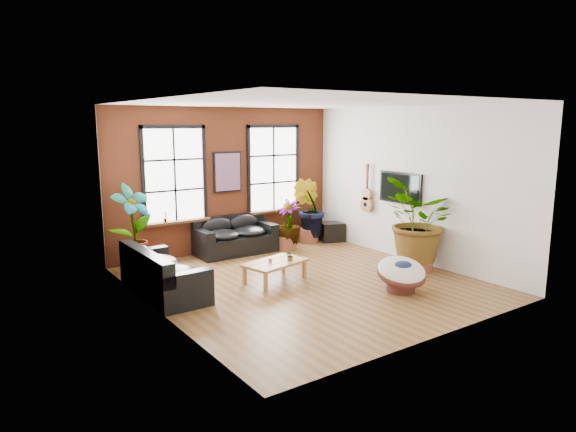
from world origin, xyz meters
The scene contains 19 objects.
room centered at (0.00, 0.15, 1.75)m, with size 6.04×6.54×3.54m.
sofa_back centered at (-0.02, 2.88, 0.40)m, with size 1.96×0.97×0.89m.
sofa_left centered at (-2.62, 0.92, 0.40)m, with size 0.96×2.22×0.87m.
coffee_table centered at (-0.46, 0.39, 0.36)m, with size 1.40×1.00×0.49m.
papasan_chair centered at (1.14, -1.49, 0.36)m, with size 1.21×1.22×0.70m.
poster centered at (0.00, 3.18, 1.95)m, with size 0.74×0.06×0.98m.
tv_wall_unit centered at (2.93, 0.60, 1.54)m, with size 0.13×1.86×1.20m.
media_box centered at (2.74, 2.48, 0.25)m, with size 0.74×0.67×0.50m.
pot_back_left centered at (-2.58, 2.63, 0.18)m, with size 0.57×0.57×0.37m.
pot_back_right centered at (2.15, 2.73, 0.18)m, with size 0.52×0.52×0.37m.
pot_right_wall centered at (2.50, -0.74, 0.21)m, with size 0.75×0.75×0.43m.
pot_mid centered at (1.20, 2.38, 0.18)m, with size 0.53×0.53×0.36m.
floor_plant_back_left centered at (-2.55, 2.64, 1.02)m, with size 0.92×0.62×1.75m, color #165429.
floor_plant_back_right centered at (2.16, 2.75, 0.91)m, with size 0.83×0.67×1.52m, color #165429.
floor_plant_right_wall centered at (2.48, -0.73, 1.08)m, with size 1.66×1.44×1.85m, color #165429.
floor_plant_mid centered at (1.24, 2.37, 0.69)m, with size 0.62×0.62×1.10m, color #165429.
table_plant centered at (-0.18, 0.26, 0.52)m, with size 0.20×0.17×0.22m, color #165429.
sill_plant_left centered at (-1.65, 3.13, 1.04)m, with size 0.14×0.10×0.27m, color #165429.
sill_plant_right centered at (1.70, 3.13, 1.04)m, with size 0.15×0.15×0.27m, color #165429.
Camera 1 is at (-5.89, -7.88, 3.14)m, focal length 32.00 mm.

